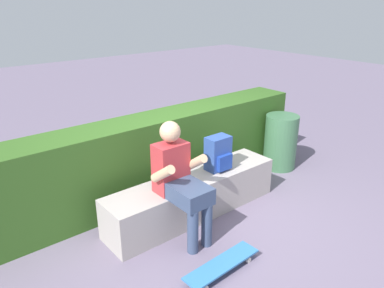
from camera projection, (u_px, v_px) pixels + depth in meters
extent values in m
plane|color=slate|center=(209.00, 223.00, 4.15)|extent=(24.00, 24.00, 0.00)
cube|color=#A79E99|center=(194.00, 196.00, 4.25)|extent=(2.14, 0.48, 0.46)
cube|color=#B73338|center=(171.00, 167.00, 3.81)|extent=(0.34, 0.22, 0.52)
sphere|color=#D8AD84|center=(170.00, 132.00, 3.66)|extent=(0.21, 0.21, 0.21)
cube|color=#384766|center=(190.00, 194.00, 3.65)|extent=(0.32, 0.40, 0.17)
cylinder|color=#384766|center=(193.00, 232.00, 3.60)|extent=(0.11, 0.11, 0.46)
cylinder|color=#384766|center=(207.00, 225.00, 3.71)|extent=(0.11, 0.11, 0.46)
cylinder|color=#D8AD84|center=(163.00, 174.00, 3.57)|extent=(0.09, 0.33, 0.27)
cylinder|color=#D8AD84|center=(195.00, 163.00, 3.81)|extent=(0.09, 0.33, 0.27)
cube|color=teal|center=(222.00, 264.00, 3.39)|extent=(0.81, 0.23, 0.02)
cylinder|color=silver|center=(236.00, 252.00, 3.63)|extent=(0.06, 0.03, 0.05)
cylinder|color=silver|center=(248.00, 260.00, 3.53)|extent=(0.06, 0.03, 0.05)
cylinder|color=silver|center=(193.00, 279.00, 3.29)|extent=(0.06, 0.03, 0.05)
cylinder|color=silver|center=(205.00, 288.00, 3.18)|extent=(0.06, 0.03, 0.05)
cube|color=#2D4C99|center=(218.00, 153.00, 4.31)|extent=(0.28, 0.18, 0.40)
cube|color=#1D3D9F|center=(225.00, 163.00, 4.25)|extent=(0.20, 0.05, 0.18)
cube|color=#325B1F|center=(144.00, 159.00, 4.55)|extent=(4.72, 0.52, 1.01)
cylinder|color=#3D6B47|center=(281.00, 142.00, 5.39)|extent=(0.47, 0.47, 0.79)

